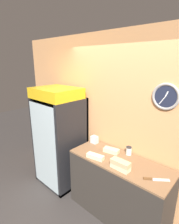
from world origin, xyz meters
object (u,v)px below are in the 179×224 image
at_px(chefs_knife, 153,179).
at_px(condiment_jar, 129,151).
at_px(sandwich_stack_bottom, 120,167).
at_px(beverage_cooler, 62,131).
at_px(sandwich_flat_left, 95,156).
at_px(napkin_dispenser, 94,140).
at_px(sandwich_flat_right, 111,150).
at_px(sandwich_stack_middle, 120,163).

height_order(chefs_knife, condiment_jar, condiment_jar).
bearing_deg(sandwich_stack_bottom, beverage_cooler, 173.64).
bearing_deg(sandwich_stack_bottom, condiment_jar, 105.59).
height_order(sandwich_flat_left, chefs_knife, sandwich_flat_left).
distance_m(sandwich_stack_bottom, napkin_dispenser, 0.82).
relative_size(sandwich_stack_bottom, sandwich_flat_right, 1.03).
xyz_separation_m(beverage_cooler, sandwich_stack_middle, (1.39, -0.15, 0.01)).
height_order(sandwich_stack_bottom, chefs_knife, sandwich_stack_bottom).
height_order(beverage_cooler, sandwich_flat_right, beverage_cooler).
relative_size(beverage_cooler, sandwich_stack_bottom, 7.10).
relative_size(sandwich_stack_middle, chefs_knife, 0.98).
height_order(beverage_cooler, condiment_jar, beverage_cooler).
height_order(chefs_knife, napkin_dispenser, napkin_dispenser).
bearing_deg(chefs_knife, sandwich_stack_middle, -168.51).
relative_size(beverage_cooler, condiment_jar, 14.66).
bearing_deg(napkin_dispenser, chefs_knife, -12.88).
distance_m(beverage_cooler, chefs_knife, 1.79).
xyz_separation_m(beverage_cooler, condiment_jar, (1.28, 0.24, -0.02)).
distance_m(beverage_cooler, sandwich_flat_left, 1.00).
bearing_deg(sandwich_stack_middle, sandwich_flat_right, 141.05).
relative_size(sandwich_stack_middle, condiment_jar, 2.05).
bearing_deg(napkin_dispenser, sandwich_stack_middle, -24.76).
bearing_deg(sandwich_stack_middle, beverage_cooler, 173.64).
bearing_deg(napkin_dispenser, beverage_cooler, -163.95).
distance_m(sandwich_stack_middle, napkin_dispenser, 0.82).
distance_m(sandwich_stack_bottom, sandwich_flat_left, 0.41).
bearing_deg(sandwich_flat_left, sandwich_stack_middle, 3.18).
relative_size(sandwich_flat_left, chefs_knife, 1.03).
xyz_separation_m(sandwich_flat_left, sandwich_flat_right, (0.07, 0.30, 0.00)).
bearing_deg(beverage_cooler, sandwich_flat_left, -10.23).
distance_m(beverage_cooler, sandwich_stack_middle, 1.40).
height_order(sandwich_stack_middle, chefs_knife, sandwich_stack_middle).
distance_m(sandwich_stack_bottom, sandwich_stack_middle, 0.06).
relative_size(condiment_jar, napkin_dispenser, 1.04).
distance_m(sandwich_stack_bottom, chefs_knife, 0.41).
distance_m(sandwich_stack_middle, sandwich_flat_right, 0.44).
distance_m(sandwich_flat_left, sandwich_flat_right, 0.30).
bearing_deg(sandwich_flat_right, chefs_knife, -14.69).
xyz_separation_m(sandwich_stack_middle, condiment_jar, (-0.11, 0.40, -0.03)).
relative_size(sandwich_flat_left, sandwich_flat_right, 1.06).
bearing_deg(chefs_knife, sandwich_flat_left, -172.67).
distance_m(chefs_knife, napkin_dispenser, 1.17).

